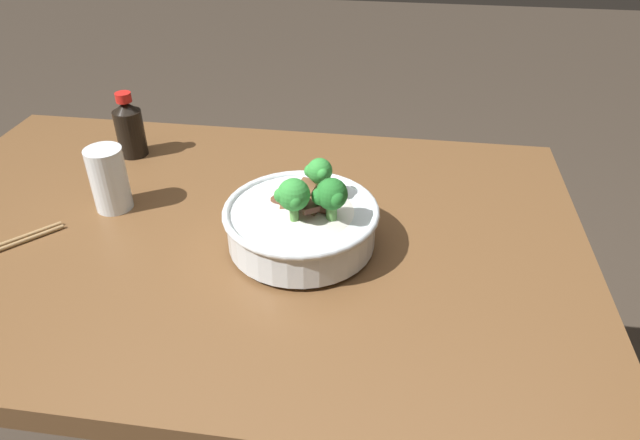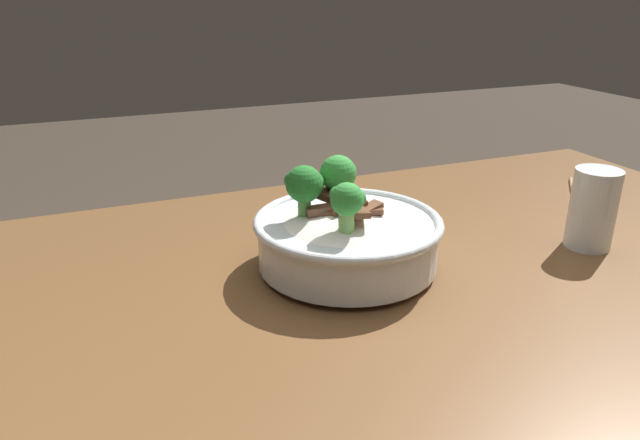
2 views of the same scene
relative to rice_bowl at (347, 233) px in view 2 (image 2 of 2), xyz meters
name	(u,v)px [view 2 (image 2 of 2)]	position (x,y,z in m)	size (l,w,h in m)	color
dining_table	(435,361)	(0.13, -0.03, -0.21)	(1.18, 0.77, 0.78)	brown
rice_bowl	(347,233)	(0.00, 0.00, 0.00)	(0.24, 0.24, 0.14)	silver
drinking_glass	(592,214)	(0.35, -0.07, 0.00)	(0.06, 0.06, 0.11)	white
chopsticks_pair	(578,198)	(0.48, 0.09, -0.05)	(0.16, 0.18, 0.01)	#9E7A4C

